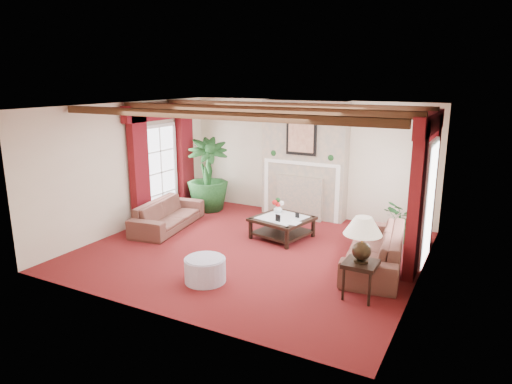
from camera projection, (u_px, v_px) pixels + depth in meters
The scene contains 23 objects.
floor at pixel (252, 250), 8.67m from camera, with size 6.00×6.00×0.00m, color #4B0D0F.
ceiling at pixel (252, 106), 8.02m from camera, with size 6.00×6.00×0.00m, color white.
back_wall at pixel (308, 158), 10.70m from camera, with size 6.00×0.02×2.70m, color beige.
left_wall at pixel (128, 167), 9.71m from camera, with size 0.02×5.50×2.70m, color beige.
right_wall at pixel (424, 201), 6.98m from camera, with size 0.02×5.50×2.70m, color beige.
ceiling_beams at pixel (252, 110), 8.03m from camera, with size 6.00×3.00×0.12m, color #321C10, non-canonical shape.
fireplace at pixel (306, 100), 10.20m from camera, with size 2.00×0.52×2.70m, color tan, non-canonical shape.
french_door_left at pixel (158, 126), 10.36m from camera, with size 0.10×1.10×2.16m, color white, non-canonical shape.
french_door_right at pixel (435, 142), 7.66m from camera, with size 0.10×1.10×2.16m, color white, non-canonical shape.
curtains_left at pixel (161, 107), 10.21m from camera, with size 0.20×2.40×2.55m, color #520A14, non-canonical shape.
curtains_right at pixel (431, 117), 7.61m from camera, with size 0.20×2.40×2.55m, color #520A14, non-canonical shape.
sofa_left at pixel (168, 210), 9.90m from camera, with size 0.91×2.10×0.79m, color #380F1C.
sofa_right at pixel (375, 242), 7.82m from camera, with size 0.99×2.36×0.89m, color #380F1C.
potted_palm at pixel (208, 190), 11.23m from camera, with size 1.89×2.01×1.00m, color black.
small_plant at pixel (403, 227), 9.02m from camera, with size 1.12×1.11×0.65m, color black.
coffee_table at pixel (282, 228), 9.31m from camera, with size 1.05×1.05×0.43m, color black, non-canonical shape.
side_table at pixel (360, 280), 6.74m from camera, with size 0.48×0.48×0.57m, color black, non-canonical shape.
ottoman at pixel (205, 270), 7.30m from camera, with size 0.66×0.66×0.39m, color #A19CB1.
table_lamp at pixel (362, 239), 6.58m from camera, with size 0.56×0.56×0.71m, color black, non-canonical shape.
flower_vase at pixel (278, 209), 9.57m from camera, with size 0.23×0.23×0.18m, color silver.
book at pixel (290, 217), 8.87m from camera, with size 0.20×0.04×0.27m, color black.
photo_frame_a at pixel (278, 218), 8.96m from camera, with size 0.11×0.02×0.15m, color black, non-canonical shape.
photo_frame_b at pixel (297, 215), 9.21m from camera, with size 0.09×0.02×0.12m, color black, non-canonical shape.
Camera 1 is at (3.89, -7.16, 3.18)m, focal length 32.00 mm.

